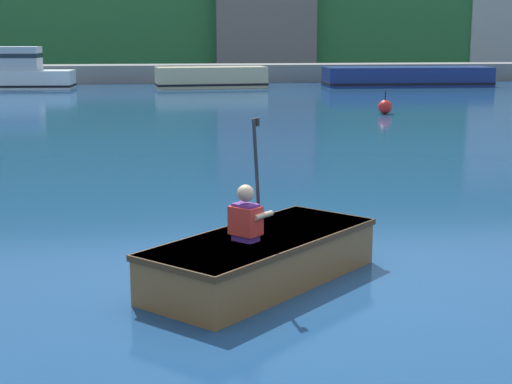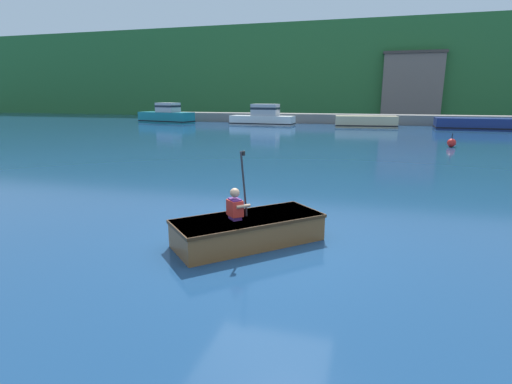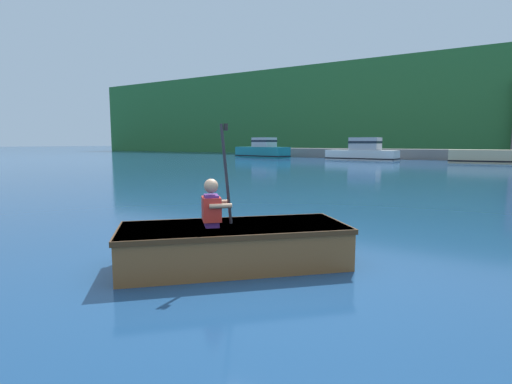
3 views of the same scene
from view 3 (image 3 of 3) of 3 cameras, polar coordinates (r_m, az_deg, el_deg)
The scene contains 8 objects.
ground_plane at distance 4.73m, azimuth -0.58°, elevation -11.22°, with size 300.00×300.00×0.00m, color navy.
shoreline_ridge at distance 58.86m, azimuth 30.33°, elevation 10.28°, with size 120.00×20.00×11.49m.
marina_dock at distance 37.91m, azimuth 28.66°, elevation 4.66°, with size 46.12×2.40×0.90m.
moored_boat_dock_west_end at distance 33.23m, azimuth 30.19°, elevation 4.35°, with size 5.29×2.21×0.97m.
moored_boat_dock_center_near at distance 39.74m, azimuth 0.93°, elevation 5.98°, with size 6.18×3.18×1.97m.
moored_boat_dock_east_inner at distance 35.22m, azimuth 14.98°, elevation 5.56°, with size 6.10×2.18×1.91m.
rowboat_foreground at distance 4.86m, azimuth -2.64°, elevation -7.27°, with size 2.69×2.67×0.50m.
person_paddler at distance 4.73m, azimuth -6.26°, elevation -1.83°, with size 0.46×0.46×1.21m.
Camera 3 is at (2.43, -3.77, 1.48)m, focal length 28.00 mm.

